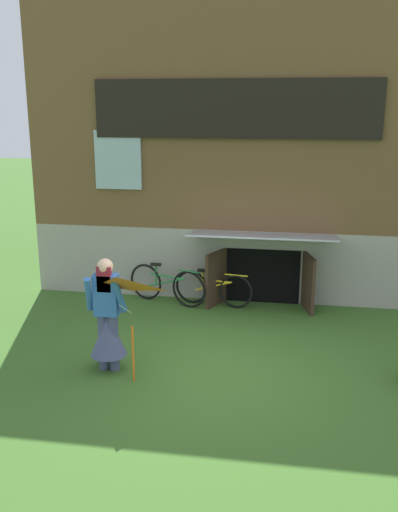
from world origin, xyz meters
TOP-DOWN VIEW (x-y plane):
  - ground_plane at (0.00, 0.00)m, footprint 60.00×60.00m
  - log_house at (-0.00, 5.34)m, footprint 7.93×5.80m
  - person at (-1.43, -0.26)m, footprint 0.61×0.53m
  - kite at (-1.10, -0.78)m, footprint 0.78×0.89m
  - bicycle_yellow at (-0.32, 2.65)m, footprint 1.51×0.29m
  - bicycle_green at (-1.22, 2.63)m, footprint 1.60×0.60m

SIDE VIEW (x-z plane):
  - ground_plane at x=0.00m, z-range 0.00..0.00m
  - bicycle_yellow at x=-0.32m, z-range -0.01..0.69m
  - bicycle_green at x=-1.22m, z-range -0.01..0.75m
  - person at x=-1.43m, z-range -0.13..1.53m
  - kite at x=-1.10m, z-range 0.51..1.94m
  - log_house at x=0.00m, z-range 0.00..5.71m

